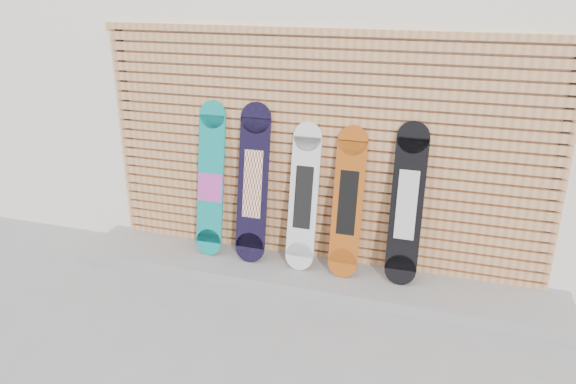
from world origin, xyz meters
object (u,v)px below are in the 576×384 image
Objects in this scene: snowboard_1 at (253,184)px; snowboard_3 at (348,203)px; snowboard_0 at (211,181)px; snowboard_4 at (407,205)px; snowboard_2 at (303,197)px.

snowboard_1 reaches higher than snowboard_3.
snowboard_0 is at bearing 179.27° from snowboard_1.
snowboard_4 reaches higher than snowboard_3.
snowboard_1 reaches higher than snowboard_0.
snowboard_3 is (0.42, -0.01, 0.00)m from snowboard_2.
snowboard_3 is at bearing -0.53° from snowboard_0.
snowboard_2 is (0.94, -0.01, -0.06)m from snowboard_0.
snowboard_4 is (1.43, 0.01, -0.04)m from snowboard_1.
snowboard_1 is 1.05× the size of snowboard_4.
snowboard_0 is 0.99× the size of snowboard_1.
snowboard_1 is at bearing 179.57° from snowboard_3.
snowboard_0 is 1.35m from snowboard_3.
snowboard_0 is 1.04× the size of snowboard_4.
snowboard_1 is 1.11× the size of snowboard_3.
snowboard_2 is at bearing -0.13° from snowboard_1.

